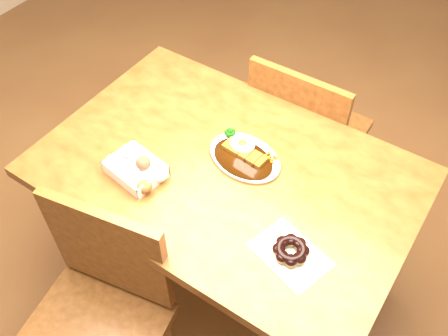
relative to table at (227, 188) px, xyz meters
The scene contains 7 objects.
ground 0.65m from the table, ahead, with size 6.00×6.00×0.00m, color brown.
table is the anchor object (origin of this frame).
chair_far 0.56m from the table, 86.34° to the left, with size 0.43×0.43×0.87m.
chair_near 0.58m from the table, 103.41° to the right, with size 0.49×0.49×0.87m.
katsu_curry_plate 0.13m from the table, 73.32° to the left, with size 0.28×0.22×0.05m.
donut_box 0.31m from the table, 141.71° to the right, with size 0.21×0.16×0.05m.
pon_de_ring 0.39m from the table, 27.29° to the right, with size 0.24×0.20×0.04m.
Camera 1 is at (0.58, -0.88, 1.97)m, focal length 40.00 mm.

